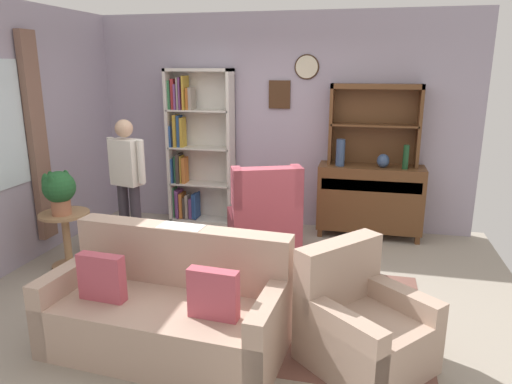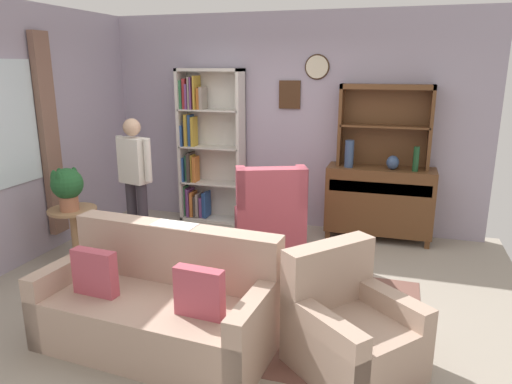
% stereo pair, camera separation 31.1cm
% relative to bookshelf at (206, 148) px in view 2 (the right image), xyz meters
% --- Properties ---
extents(ground_plane, '(5.40, 4.60, 0.02)m').
position_rel_bookshelf_xyz_m(ground_plane, '(1.17, -1.94, -1.04)').
color(ground_plane, '#9E9384').
extents(wall_back, '(5.00, 0.09, 2.80)m').
position_rel_bookshelf_xyz_m(wall_back, '(1.17, 0.19, 0.37)').
color(wall_back, '#A399AD').
rests_on(wall_back, ground_plane).
extents(wall_left, '(0.16, 4.20, 2.80)m').
position_rel_bookshelf_xyz_m(wall_left, '(-1.35, -1.96, 0.37)').
color(wall_left, '#A399AD').
rests_on(wall_left, ground_plane).
extents(area_rug, '(2.98, 1.92, 0.01)m').
position_rel_bookshelf_xyz_m(area_rug, '(1.37, -2.24, -1.03)').
color(area_rug, brown).
rests_on(area_rug, ground_plane).
extents(bookshelf, '(0.90, 0.30, 2.10)m').
position_rel_bookshelf_xyz_m(bookshelf, '(0.00, 0.00, 0.00)').
color(bookshelf, silver).
rests_on(bookshelf, ground_plane).
extents(sideboard, '(1.30, 0.45, 0.92)m').
position_rel_bookshelf_xyz_m(sideboard, '(2.37, -0.08, -0.52)').
color(sideboard, brown).
rests_on(sideboard, ground_plane).
extents(sideboard_hutch, '(1.10, 0.26, 1.00)m').
position_rel_bookshelf_xyz_m(sideboard_hutch, '(2.37, 0.03, 0.53)').
color(sideboard_hutch, brown).
rests_on(sideboard_hutch, sideboard).
extents(vase_tall, '(0.11, 0.11, 0.33)m').
position_rel_bookshelf_xyz_m(vase_tall, '(1.98, -0.16, 0.05)').
color(vase_tall, '#33476B').
rests_on(vase_tall, sideboard).
extents(vase_round, '(0.15, 0.15, 0.17)m').
position_rel_bookshelf_xyz_m(vase_round, '(2.50, -0.15, -0.03)').
color(vase_round, '#33476B').
rests_on(vase_round, sideboard).
extents(bottle_wine, '(0.07, 0.07, 0.30)m').
position_rel_bookshelf_xyz_m(bottle_wine, '(2.76, -0.17, 0.03)').
color(bottle_wine, '#194223').
rests_on(bottle_wine, sideboard).
extents(couch_floral, '(1.86, 0.98, 0.90)m').
position_rel_bookshelf_xyz_m(couch_floral, '(0.87, -2.99, -0.72)').
color(couch_floral, tan).
rests_on(couch_floral, ground_plane).
extents(armchair_floral, '(1.08, 1.08, 0.88)m').
position_rel_bookshelf_xyz_m(armchair_floral, '(2.32, -2.88, -0.74)').
color(armchair_floral, tan).
rests_on(armchair_floral, ground_plane).
extents(wingback_chair, '(1.02, 1.03, 1.05)m').
position_rel_bookshelf_xyz_m(wingback_chair, '(1.17, -0.90, -0.65)').
color(wingback_chair, '#B74C5B').
rests_on(wingback_chair, ground_plane).
extents(plant_stand, '(0.52, 0.52, 0.62)m').
position_rel_bookshelf_xyz_m(plant_stand, '(-0.81, -1.83, -0.65)').
color(plant_stand, '#A87F56').
rests_on(plant_stand, ground_plane).
extents(potted_plant_large, '(0.34, 0.34, 0.46)m').
position_rel_bookshelf_xyz_m(potted_plant_large, '(-0.80, -1.89, -0.14)').
color(potted_plant_large, '#AD6B4C').
rests_on(potted_plant_large, plant_stand).
extents(potted_plant_small, '(0.23, 0.23, 0.31)m').
position_rel_bookshelf_xyz_m(potted_plant_small, '(-0.73, -1.42, -0.85)').
color(potted_plant_small, beige).
rests_on(potted_plant_small, ground_plane).
extents(person_reading, '(0.52, 0.28, 1.56)m').
position_rel_bookshelf_xyz_m(person_reading, '(-0.34, -1.28, -0.13)').
color(person_reading, '#38333D').
rests_on(person_reading, ground_plane).
extents(coffee_table, '(0.80, 0.50, 0.42)m').
position_rel_bookshelf_xyz_m(coffee_table, '(0.87, -2.18, -0.68)').
color(coffee_table, brown).
rests_on(coffee_table, ground_plane).
extents(book_stack, '(0.17, 0.14, 0.05)m').
position_rel_bookshelf_xyz_m(book_stack, '(0.87, -2.13, -0.59)').
color(book_stack, '#CC7233').
rests_on(book_stack, coffee_table).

